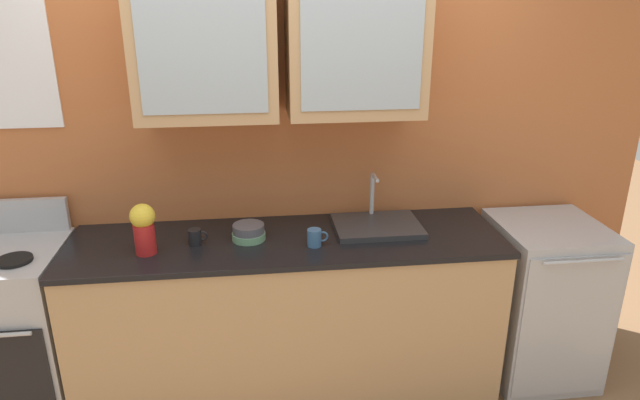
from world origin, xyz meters
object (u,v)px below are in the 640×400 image
at_px(stove_range, 12,334).
at_px(sink_faucet, 377,225).
at_px(cup_near_bowls, 195,237).
at_px(vase, 144,227).
at_px(cup_near_sink, 315,238).
at_px(dishwasher, 541,300).
at_px(bowl_stack, 249,232).

distance_m(stove_range, sink_faucet, 1.98).
xyz_separation_m(stove_range, cup_near_bowls, (0.97, -0.01, 0.50)).
relative_size(vase, cup_near_sink, 2.41).
distance_m(vase, dishwasher, 2.23).
distance_m(cup_near_sink, cup_near_bowls, 0.60).
relative_size(vase, cup_near_bowls, 2.59).
bearing_deg(stove_range, cup_near_sink, -3.80).
bearing_deg(dishwasher, cup_near_sink, -175.68).
bearing_deg(cup_near_bowls, cup_near_sink, -8.70).
distance_m(stove_range, cup_near_bowls, 1.09).
bearing_deg(vase, bowl_stack, 11.70).
relative_size(cup_near_sink, dishwasher, 0.11).
bearing_deg(cup_near_bowls, dishwasher, 0.26).
bearing_deg(sink_faucet, stove_range, -177.67).
relative_size(stove_range, cup_near_bowls, 11.27).
relative_size(sink_faucet, dishwasher, 0.49).
bearing_deg(vase, stove_range, 173.30).
bearing_deg(cup_near_sink, vase, 178.82).
xyz_separation_m(stove_range, bowl_stack, (1.24, 0.02, 0.50)).
bearing_deg(vase, cup_near_bowls, 17.87).
bearing_deg(dishwasher, sink_faucet, 175.13).
distance_m(stove_range, dishwasher, 2.89).
bearing_deg(dishwasher, vase, -177.79).
distance_m(stove_range, vase, 0.95).
bearing_deg(bowl_stack, vase, -168.30).
height_order(vase, cup_near_sink, vase).
distance_m(stove_range, bowl_stack, 1.33).
relative_size(sink_faucet, cup_near_sink, 4.35).
relative_size(vase, dishwasher, 0.27).
relative_size(cup_near_bowls, dishwasher, 0.11).
xyz_separation_m(bowl_stack, dishwasher, (1.65, -0.02, -0.50)).
height_order(bowl_stack, cup_near_bowls, bowl_stack).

